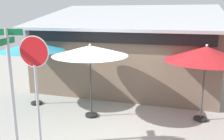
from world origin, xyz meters
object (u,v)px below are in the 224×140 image
object	(u,v)px
patio_umbrella_teal_left	(32,47)
street_sign_post	(11,78)
patio_umbrella_crimson_right	(206,54)
stop_sign	(35,71)
patio_umbrella_ivory_center	(90,51)

from	to	relation	value
patio_umbrella_teal_left	street_sign_post	bearing A→B (deg)	-65.92
patio_umbrella_crimson_right	stop_sign	bearing A→B (deg)	-144.70
patio_umbrella_teal_left	patio_umbrella_crimson_right	xyz separation A→B (m)	(6.25, 0.26, -0.02)
patio_umbrella_ivory_center	patio_umbrella_crimson_right	world-z (taller)	patio_umbrella_crimson_right
stop_sign	patio_umbrella_ivory_center	distance (m)	2.37
patio_umbrella_crimson_right	patio_umbrella_teal_left	bearing A→B (deg)	-177.62
street_sign_post	patio_umbrella_ivory_center	bearing A→B (deg)	62.47
street_sign_post	patio_umbrella_crimson_right	distance (m)	5.88
stop_sign	patio_umbrella_crimson_right	bearing A→B (deg)	35.30
stop_sign	patio_umbrella_crimson_right	xyz separation A→B (m)	(4.29, 3.03, 0.16)
patio_umbrella_ivory_center	stop_sign	bearing A→B (deg)	-104.52
patio_umbrella_ivory_center	street_sign_post	bearing A→B (deg)	-117.53
stop_sign	patio_umbrella_teal_left	bearing A→B (deg)	125.24
street_sign_post	patio_umbrella_ivory_center	size ratio (longest dim) A/B	1.24
patio_umbrella_teal_left	patio_umbrella_crimson_right	size ratio (longest dim) A/B	0.96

